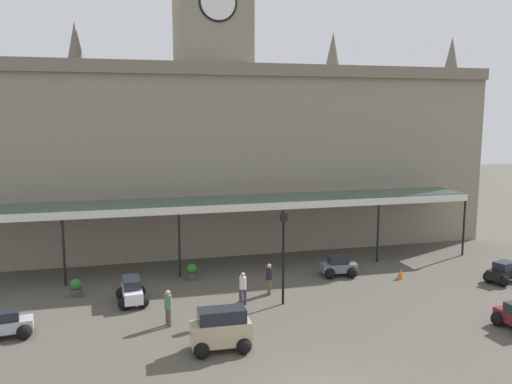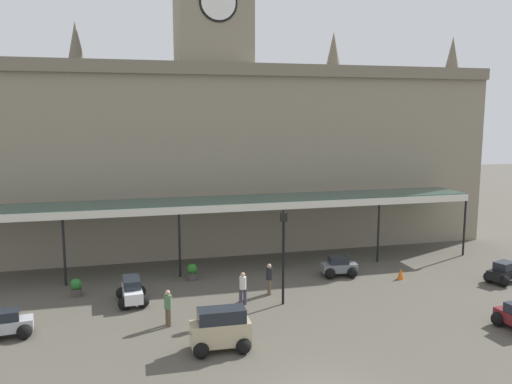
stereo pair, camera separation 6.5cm
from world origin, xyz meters
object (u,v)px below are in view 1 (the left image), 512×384
(car_white_estate, at_px, (132,292))
(planter_by_canopy, at_px, (192,272))
(pedestrian_near_entrance, at_px, (168,306))
(victorian_lamppost, at_px, (283,246))
(car_grey_sedan, at_px, (339,268))
(traffic_cone, at_px, (401,274))
(planter_near_kerb, at_px, (76,288))
(car_black_sedan, at_px, (503,274))
(car_beige_van, at_px, (221,332))
(pedestrian_beside_cars, at_px, (243,287))
(car_silver_sedan, at_px, (7,326))
(pedestrian_crossing_forecourt, at_px, (269,278))

(car_white_estate, height_order, planter_by_canopy, car_white_estate)
(pedestrian_near_entrance, bearing_deg, victorian_lamppost, 12.71)
(car_grey_sedan, distance_m, traffic_cone, 3.55)
(car_grey_sedan, bearing_deg, planter_near_kerb, 179.33)
(car_black_sedan, bearing_deg, traffic_cone, 159.41)
(car_white_estate, height_order, planter_near_kerb, car_white_estate)
(car_beige_van, distance_m, planter_by_canopy, 9.39)
(victorian_lamppost, bearing_deg, planter_by_canopy, 128.13)
(victorian_lamppost, bearing_deg, pedestrian_beside_cars, 167.51)
(car_white_estate, relative_size, victorian_lamppost, 0.48)
(pedestrian_beside_cars, bearing_deg, planter_by_canopy, 113.21)
(car_grey_sedan, bearing_deg, pedestrian_near_entrance, -154.78)
(car_white_estate, distance_m, victorian_lamppost, 8.01)
(car_grey_sedan, xyz_separation_m, victorian_lamppost, (-4.57, -3.58, 2.50))
(pedestrian_near_entrance, bearing_deg, pedestrian_beside_cars, 24.40)
(car_silver_sedan, distance_m, pedestrian_near_entrance, 6.81)
(car_white_estate, distance_m, planter_by_canopy, 4.53)
(car_silver_sedan, bearing_deg, pedestrian_crossing_forecourt, 11.03)
(pedestrian_crossing_forecourt, bearing_deg, traffic_cone, 4.40)
(car_silver_sedan, bearing_deg, pedestrian_near_entrance, -3.90)
(pedestrian_beside_cars, relative_size, traffic_cone, 2.64)
(pedestrian_crossing_forecourt, bearing_deg, victorian_lamppost, -79.57)
(car_white_estate, distance_m, car_beige_van, 7.25)
(pedestrian_crossing_forecourt, bearing_deg, planter_near_kerb, 167.43)
(traffic_cone, bearing_deg, planter_by_canopy, 166.47)
(traffic_cone, relative_size, planter_near_kerb, 0.66)
(car_silver_sedan, xyz_separation_m, car_black_sedan, (25.77, 1.03, 0.00))
(car_silver_sedan, distance_m, planter_by_canopy, 10.47)
(car_grey_sedan, xyz_separation_m, planter_near_kerb, (-14.73, 0.17, -0.01))
(pedestrian_near_entrance, bearing_deg, planter_by_canopy, 73.25)
(car_silver_sedan, bearing_deg, car_white_estate, 28.76)
(car_grey_sedan, xyz_separation_m, car_white_estate, (-11.91, -1.55, 0.06))
(pedestrian_crossing_forecourt, bearing_deg, car_silver_sedan, -168.97)
(traffic_cone, height_order, planter_by_canopy, planter_by_canopy)
(car_beige_van, xyz_separation_m, pedestrian_crossing_forecourt, (3.70, 5.93, 0.10))
(planter_by_canopy, bearing_deg, car_white_estate, -139.08)
(car_grey_sedan, xyz_separation_m, pedestrian_near_entrance, (-10.39, -4.90, 0.41))
(car_grey_sedan, xyz_separation_m, car_black_sedan, (8.59, -3.41, 0.00))
(car_beige_van, bearing_deg, planter_by_canopy, 89.61)
(car_silver_sedan, xyz_separation_m, pedestrian_beside_cars, (10.64, 1.29, 0.41))
(car_silver_sedan, height_order, pedestrian_crossing_forecourt, pedestrian_crossing_forecourt)
(car_silver_sedan, bearing_deg, pedestrian_beside_cars, 6.90)
(car_grey_sedan, relative_size, car_black_sedan, 0.96)
(car_white_estate, xyz_separation_m, traffic_cone, (15.17, 0.14, -0.25))
(car_white_estate, distance_m, pedestrian_beside_cars, 5.62)
(pedestrian_crossing_forecourt, bearing_deg, planter_by_canopy, 136.53)
(pedestrian_beside_cars, xyz_separation_m, traffic_cone, (9.79, 1.74, -0.59))
(car_grey_sedan, height_order, victorian_lamppost, victorian_lamppost)
(car_grey_sedan, height_order, car_black_sedan, same)
(car_grey_sedan, height_order, planter_near_kerb, car_grey_sedan)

